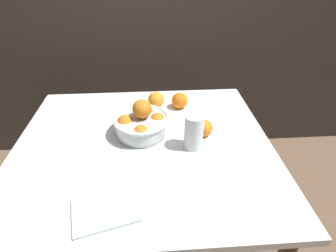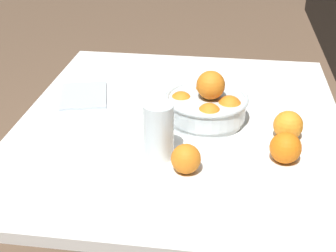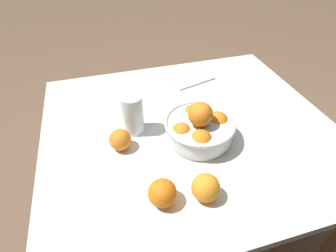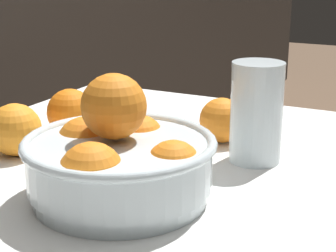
# 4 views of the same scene
# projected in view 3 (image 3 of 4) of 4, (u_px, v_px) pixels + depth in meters

# --- Properties ---
(ground_plane) EXTENTS (12.00, 12.00, 0.00)m
(ground_plane) POSITION_uv_depth(u_px,v_px,m) (183.00, 225.00, 1.42)
(ground_plane) COLOR brown
(dining_table) EXTENTS (1.04, 0.93, 0.71)m
(dining_table) POSITION_uv_depth(u_px,v_px,m) (188.00, 142.00, 1.01)
(dining_table) COLOR white
(dining_table) RESTS_ON ground_plane
(fruit_bowl) EXTENTS (0.24, 0.24, 0.16)m
(fruit_bowl) POSITION_uv_depth(u_px,v_px,m) (199.00, 128.00, 0.87)
(fruit_bowl) COLOR silver
(fruit_bowl) RESTS_ON dining_table
(juice_glass) EXTENTS (0.07, 0.07, 0.15)m
(juice_glass) POSITION_uv_depth(u_px,v_px,m) (133.00, 116.00, 0.90)
(juice_glass) COLOR #F4A314
(juice_glass) RESTS_ON dining_table
(orange_loose_near_bowl) EXTENTS (0.07, 0.07, 0.07)m
(orange_loose_near_bowl) POSITION_uv_depth(u_px,v_px,m) (120.00, 140.00, 0.85)
(orange_loose_near_bowl) COLOR orange
(orange_loose_near_bowl) RESTS_ON dining_table
(orange_loose_front) EXTENTS (0.08, 0.08, 0.08)m
(orange_loose_front) POSITION_uv_depth(u_px,v_px,m) (162.00, 193.00, 0.69)
(orange_loose_front) COLOR orange
(orange_loose_front) RESTS_ON dining_table
(orange_loose_aside) EXTENTS (0.08, 0.08, 0.08)m
(orange_loose_aside) POSITION_uv_depth(u_px,v_px,m) (206.00, 188.00, 0.70)
(orange_loose_aside) COLOR orange
(orange_loose_aside) RESTS_ON dining_table
(napkin) EXTENTS (0.22, 0.19, 0.01)m
(napkin) POSITION_uv_depth(u_px,v_px,m) (189.00, 77.00, 1.21)
(napkin) COLOR silver
(napkin) RESTS_ON dining_table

